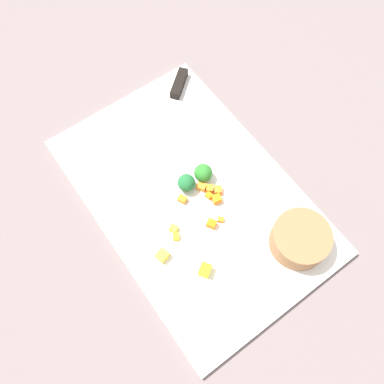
% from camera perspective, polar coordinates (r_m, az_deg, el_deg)
% --- Properties ---
extents(ground_plane, '(4.00, 4.00, 0.00)m').
position_cam_1_polar(ground_plane, '(0.77, 0.00, -0.67)').
color(ground_plane, slate).
extents(cutting_board, '(0.54, 0.35, 0.01)m').
position_cam_1_polar(cutting_board, '(0.76, 0.00, -0.49)').
color(cutting_board, white).
rests_on(cutting_board, ground_plane).
extents(prep_bowl, '(0.10, 0.10, 0.05)m').
position_cam_1_polar(prep_bowl, '(0.73, 15.22, -6.54)').
color(prep_bowl, '#96643D').
rests_on(prep_bowl, cutting_board).
extents(chef_knife, '(0.24, 0.29, 0.02)m').
position_cam_1_polar(chef_knife, '(0.84, -3.44, 11.07)').
color(chef_knife, silver).
rests_on(chef_knife, cutting_board).
extents(carrot_dice_0, '(0.02, 0.02, 0.01)m').
position_cam_1_polar(carrot_dice_0, '(0.76, 1.35, 0.85)').
color(carrot_dice_0, orange).
rests_on(carrot_dice_0, cutting_board).
extents(carrot_dice_1, '(0.02, 0.02, 0.01)m').
position_cam_1_polar(carrot_dice_1, '(0.75, 2.56, 0.46)').
color(carrot_dice_1, orange).
rests_on(carrot_dice_1, cutting_board).
extents(carrot_dice_2, '(0.02, 0.02, 0.01)m').
position_cam_1_polar(carrot_dice_2, '(0.75, 3.74, 0.24)').
color(carrot_dice_2, orange).
rests_on(carrot_dice_2, cutting_board).
extents(carrot_dice_3, '(0.01, 0.01, 0.01)m').
position_cam_1_polar(carrot_dice_3, '(0.73, 4.15, -3.97)').
color(carrot_dice_3, orange).
rests_on(carrot_dice_3, cutting_board).
extents(carrot_dice_4, '(0.02, 0.02, 0.01)m').
position_cam_1_polar(carrot_dice_4, '(0.73, 2.81, -4.59)').
color(carrot_dice_4, orange).
rests_on(carrot_dice_4, cutting_board).
extents(carrot_dice_5, '(0.02, 0.02, 0.01)m').
position_cam_1_polar(carrot_dice_5, '(0.75, -1.35, -1.09)').
color(carrot_dice_5, orange).
rests_on(carrot_dice_5, cutting_board).
extents(carrot_dice_6, '(0.01, 0.01, 0.01)m').
position_cam_1_polar(carrot_dice_6, '(0.75, 2.42, -0.51)').
color(carrot_dice_6, orange).
rests_on(carrot_dice_6, cutting_board).
extents(carrot_dice_7, '(0.02, 0.02, 0.02)m').
position_cam_1_polar(carrot_dice_7, '(0.74, 3.55, -1.02)').
color(carrot_dice_7, orange).
rests_on(carrot_dice_7, cutting_board).
extents(pepper_dice_0, '(0.03, 0.03, 0.02)m').
position_cam_1_polar(pepper_dice_0, '(0.70, 1.88, -11.13)').
color(pepper_dice_0, yellow).
rests_on(pepper_dice_0, cutting_board).
extents(pepper_dice_1, '(0.02, 0.02, 0.01)m').
position_cam_1_polar(pepper_dice_1, '(0.73, -2.64, -5.28)').
color(pepper_dice_1, yellow).
rests_on(pepper_dice_1, cutting_board).
extents(pepper_dice_2, '(0.02, 0.02, 0.02)m').
position_cam_1_polar(pepper_dice_2, '(0.71, -4.27, -9.06)').
color(pepper_dice_2, yellow).
rests_on(pepper_dice_2, cutting_board).
extents(pepper_dice_3, '(0.02, 0.02, 0.01)m').
position_cam_1_polar(pepper_dice_3, '(0.72, -2.31, -6.41)').
color(pepper_dice_3, yellow).
rests_on(pepper_dice_3, cutting_board).
extents(broccoli_floret_0, '(0.03, 0.03, 0.04)m').
position_cam_1_polar(broccoli_floret_0, '(0.74, -0.85, 1.29)').
color(broccoli_floret_0, '#90BB58').
rests_on(broccoli_floret_0, cutting_board).
extents(broccoli_floret_1, '(0.04, 0.04, 0.04)m').
position_cam_1_polar(broccoli_floret_1, '(0.75, 1.61, 2.74)').
color(broccoli_floret_1, '#83BF68').
rests_on(broccoli_floret_1, cutting_board).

